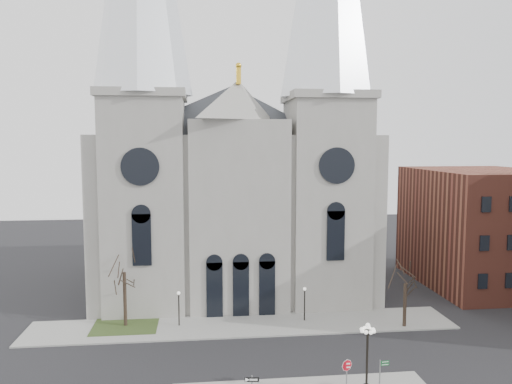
{
  "coord_description": "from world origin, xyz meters",
  "views": [
    {
      "loc": [
        -3.82,
        -34.43,
        17.31
      ],
      "look_at": [
        0.9,
        8.0,
        13.02
      ],
      "focal_mm": 35.0,
      "sensor_mm": 36.0,
      "label": 1
    }
  ],
  "objects": [
    {
      "name": "ground",
      "position": [
        0.0,
        0.0,
        0.0
      ],
      "size": [
        160.0,
        160.0,
        0.0
      ],
      "primitive_type": "plane",
      "color": "black",
      "rests_on": "ground"
    },
    {
      "name": "sidewalk_far",
      "position": [
        0.0,
        11.0,
        0.07
      ],
      "size": [
        40.0,
        6.0,
        0.14
      ],
      "primitive_type": "cube",
      "color": "gray",
      "rests_on": "ground"
    },
    {
      "name": "grass_patch",
      "position": [
        -11.0,
        12.0,
        0.09
      ],
      "size": [
        6.0,
        5.0,
        0.18
      ],
      "primitive_type": "cube",
      "color": "#2C3F1B",
      "rests_on": "ground"
    },
    {
      "name": "cathedral",
      "position": [
        0.0,
        22.86,
        18.48
      ],
      "size": [
        33.0,
        26.66,
        54.0
      ],
      "color": "gray",
      "rests_on": "ground"
    },
    {
      "name": "bg_building_brick",
      "position": [
        30.0,
        22.0,
        7.0
      ],
      "size": [
        14.0,
        18.0,
        14.0
      ],
      "primitive_type": "cube",
      "color": "brown",
      "rests_on": "ground"
    },
    {
      "name": "tree_left",
      "position": [
        -11.0,
        12.0,
        5.58
      ],
      "size": [
        3.2,
        3.2,
        7.5
      ],
      "color": "black",
      "rests_on": "ground"
    },
    {
      "name": "tree_right",
      "position": [
        15.0,
        9.0,
        4.47
      ],
      "size": [
        3.2,
        3.2,
        6.0
      ],
      "color": "black",
      "rests_on": "ground"
    },
    {
      "name": "ped_lamp_left",
      "position": [
        -6.0,
        11.5,
        2.33
      ],
      "size": [
        0.32,
        0.32,
        3.26
      ],
      "color": "black",
      "rests_on": "sidewalk_far"
    },
    {
      "name": "ped_lamp_right",
      "position": [
        6.0,
        11.5,
        2.33
      ],
      "size": [
        0.32,
        0.32,
        3.26
      ],
      "color": "black",
      "rests_on": "sidewalk_far"
    },
    {
      "name": "stop_sign",
      "position": [
        6.01,
        -2.47,
        1.82
      ],
      "size": [
        0.84,
        0.09,
        2.34
      ],
      "rotation": [
        0.0,
        0.0,
        -0.02
      ],
      "color": "slate",
      "rests_on": "sidewalk_near"
    },
    {
      "name": "globe_lamp",
      "position": [
        7.2,
        -3.13,
        3.34
      ],
      "size": [
        1.27,
        1.27,
        5.1
      ],
      "rotation": [
        0.0,
        0.0,
        0.18
      ],
      "color": "black",
      "rests_on": "sidewalk_near"
    },
    {
      "name": "street_name_sign",
      "position": [
        8.44,
        -2.53,
        1.44
      ],
      "size": [
        0.7,
        0.13,
        2.2
      ],
      "rotation": [
        0.0,
        0.0,
        0.1
      ],
      "color": "slate",
      "rests_on": "sidewalk_near"
    }
  ]
}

